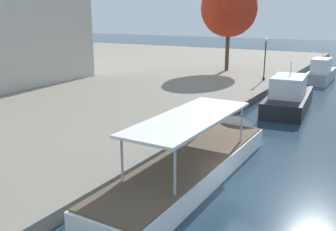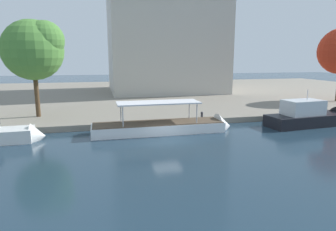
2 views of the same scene
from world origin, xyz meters
TOP-DOWN VIEW (x-y plane):
  - ground_plane at (0.00, 0.00)m, footprint 220.00×220.00m
  - tour_boat_2 at (0.83, 2.81)m, footprint 13.77×2.96m
  - motor_yacht_3 at (16.33, 2.15)m, footprint 10.18×3.77m
  - motor_yacht_4 at (31.19, 1.97)m, footprint 8.58×2.27m
  - mooring_bollard_0 at (5.31, 5.82)m, footprint 0.29×0.29m
  - lamp_post at (24.75, 6.82)m, footprint 0.34×0.34m
  - tree_2 at (29.93, 13.22)m, footprint 6.87×7.08m

SIDE VIEW (x-z plane):
  - ground_plane at x=0.00m, z-range 0.00..0.00m
  - tour_boat_2 at x=0.83m, z-range -1.63..2.42m
  - motor_yacht_3 at x=16.33m, z-range -1.65..3.23m
  - motor_yacht_4 at x=31.19m, z-range -1.31..2.96m
  - mooring_bollard_0 at x=5.31m, z-range 0.64..1.32m
  - lamp_post at x=24.75m, z-range 0.85..5.25m
  - tree_2 at x=29.93m, z-range 2.62..13.57m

